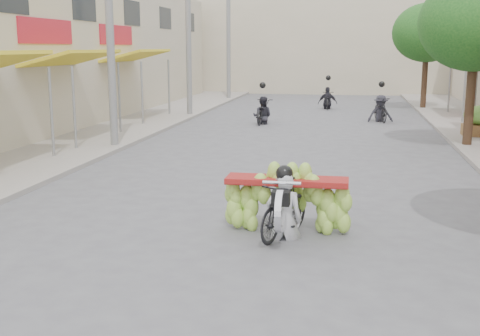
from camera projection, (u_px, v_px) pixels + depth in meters
name	position (u px, v px, depth m)	size (l,w,h in m)	color
sidewalk_left	(104.00, 132.00, 21.89)	(4.00, 60.00, 0.12)	gray
far_building	(326.00, 41.00, 42.16)	(20.00, 6.00, 7.00)	#B8AC91
utility_pole_mid	(109.00, 15.00, 17.93)	(0.60, 0.24, 8.00)	slate
utility_pole_far	(188.00, 26.00, 26.61)	(0.60, 0.24, 8.00)	slate
utility_pole_back	(228.00, 31.00, 35.29)	(0.60, 0.24, 8.00)	slate
street_tree_mid	(476.00, 24.00, 18.01)	(3.40, 3.40, 5.25)	#3A2719
street_tree_far	(427.00, 33.00, 29.58)	(3.40, 3.40, 5.25)	#3A2719
banana_motorbike	(285.00, 195.00, 9.96)	(2.20, 1.84, 2.05)	black
pedestrian	(475.00, 107.00, 20.99)	(1.01, 0.77, 1.81)	white
bg_motorbike_a	(262.00, 106.00, 24.55)	(0.83, 1.77, 1.95)	black
bg_motorbike_b	(381.00, 102.00, 25.19)	(1.15, 1.91, 1.95)	black
bg_motorbike_c	(328.00, 93.00, 30.45)	(0.97, 1.50, 1.95)	black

